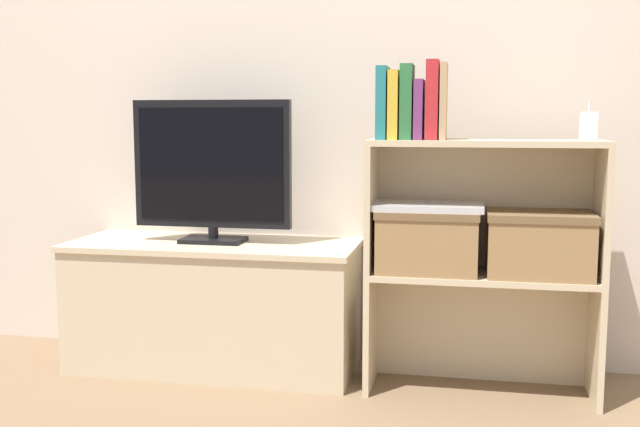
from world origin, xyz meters
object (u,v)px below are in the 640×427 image
Objects in this scene: tv at (212,168)px; laptop at (428,206)px; book_teal at (383,103)px; book_plum at (419,110)px; storage_basket_left at (428,237)px; book_tan at (444,102)px; baby_monitor at (589,126)px; book_crimson at (433,100)px; book_mustard at (394,105)px; book_forest at (407,102)px; storage_basket_right at (539,241)px; tv_stand at (215,305)px.

laptop is at bearing -5.98° from tv.
book_plum is (0.12, 0.00, -0.02)m from book_teal.
storage_basket_left is 0.10m from laptop.
baby_monitor is (0.44, 0.04, -0.07)m from book_tan.
book_plum is at bearing 180.00° from book_crimson.
storage_basket_left is at bearing 112.39° from book_crimson.
tv is 0.81m from book_crimson.
book_mustard is 0.04m from book_forest.
storage_basket_right is at bearing 0.00° from storage_basket_left.
book_forest is at bearing 180.00° from book_tan.
book_tan is at bearing -24.80° from storage_basket_left.
book_crimson is at bearing 0.00° from book_mustard.
storage_basket_left is at bearing 10.17° from book_mustard.
book_plum is at bearing 0.00° from book_mustard.
book_tan reaches higher than book_plum.
book_plum is at bearing 180.00° from book_tan.
baby_monitor is (0.64, 0.04, -0.07)m from book_teal.
storage_basket_right is at bearing -4.10° from tv.
book_forest is at bearing -177.28° from storage_basket_right.
book_teal is at bearing -9.25° from tv.
book_mustard is (0.65, -0.10, 0.21)m from tv.
book_forest is at bearing -8.23° from tv.
storage_basket_right is at bearing 0.00° from laptop.
book_mustard is at bearing -180.00° from book_plum.
book_plum reaches higher than tv_stand.
book_tan reaches higher than storage_basket_right.
book_plum is (0.73, -0.10, 0.70)m from tv_stand.
baby_monitor reaches higher than storage_basket_left.
laptop is (0.03, 0.02, -0.31)m from book_plum.
book_teal is at bearing -177.70° from storage_basket_right.
baby_monitor is at bearing 4.53° from book_tan.
book_mustard is 0.60m from baby_monitor.
tv_stand is 3.14× the size of storage_basket_right.
storage_basket_right is (0.31, 0.02, -0.44)m from book_tan.
tv is 0.80m from storage_basket_left.
book_tan reaches higher than book_teal.
book_crimson is (0.12, 0.00, 0.02)m from book_mustard.
storage_basket_left is (0.15, 0.02, -0.43)m from book_teal.
laptop is at bearing 155.20° from book_tan.
tv_stand is 0.86m from laptop.
storage_basket_left is (-0.01, 0.02, -0.44)m from book_crimson.
book_teal is 0.19m from book_tan.
tv_stand is 2.92× the size of laptop.
storage_basket_left is at bearing -5.98° from tv.
book_forest is (0.08, 0.00, 0.00)m from book_teal.
book_crimson is (0.77, -0.10, 0.73)m from tv_stand.
book_mustard is at bearing -169.83° from storage_basket_left.
book_teal reaches higher than laptop.
book_mustard is 0.92× the size of book_forest.
book_mustard is 0.62× the size of laptop.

